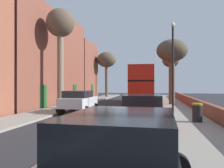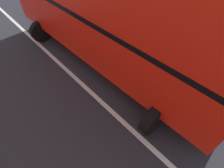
# 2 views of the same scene
# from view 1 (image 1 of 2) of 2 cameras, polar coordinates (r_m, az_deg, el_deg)

# --- Properties ---
(ground_plane) EXTENTS (84.00, 84.00, 0.00)m
(ground_plane) POSITION_cam_1_polar(r_m,az_deg,el_deg) (14.91, -1.35, -8.32)
(ground_plane) COLOR #28282D
(road_centre_line) EXTENTS (0.16, 54.00, 0.01)m
(road_centre_line) POSITION_cam_1_polar(r_m,az_deg,el_deg) (14.91, -1.35, -8.31)
(road_centre_line) COLOR silver
(road_centre_line) RESTS_ON ground
(sidewalk_left) EXTENTS (2.60, 60.00, 0.12)m
(sidewalk_left) POSITION_cam_1_polar(r_m,az_deg,el_deg) (16.61, -18.28, -7.27)
(sidewalk_left) COLOR gray
(sidewalk_left) RESTS_ON ground
(sidewalk_right) EXTENTS (2.60, 60.00, 0.12)m
(sidewalk_right) POSITION_cam_1_polar(r_m,az_deg,el_deg) (14.72, 17.88, -8.19)
(sidewalk_right) COLOR gray
(sidewalk_right) RESTS_ON ground
(boundary_wall_right) EXTENTS (0.36, 54.00, 0.91)m
(boundary_wall_right) POSITION_cam_1_polar(r_m,az_deg,el_deg) (14.94, 23.82, -6.53)
(boundary_wall_right) COLOR brown
(boundary_wall_right) RESTS_ON ground
(double_decker_bus) EXTENTS (3.70, 10.10, 4.06)m
(double_decker_bus) POSITION_cam_1_polar(r_m,az_deg,el_deg) (26.70, 7.62, 0.37)
(double_decker_bus) COLOR red
(double_decker_bus) RESTS_ON ground
(parked_car_red_right_0) EXTENTS (2.58, 4.34, 1.65)m
(parked_car_red_right_0) POSITION_cam_1_polar(r_m,az_deg,el_deg) (11.06, 7.75, -6.27)
(parked_car_red_right_0) COLOR #AD1919
(parked_car_red_right_0) RESTS_ON ground
(parked_car_silver_left_1) EXTENTS (2.52, 4.02, 1.67)m
(parked_car_silver_left_1) POSITION_cam_1_polar(r_m,az_deg,el_deg) (17.21, -8.30, -4.04)
(parked_car_silver_left_1) COLOR #B7BABF
(parked_car_silver_left_1) RESTS_ON ground
(parked_car_black_right_2) EXTENTS (2.61, 4.21, 1.66)m
(parked_car_black_right_2) POSITION_cam_1_polar(r_m,az_deg,el_deg) (4.03, 2.65, -17.32)
(parked_car_black_right_2) COLOR black
(parked_car_black_right_2) RESTS_ON ground
(street_tree_left_0) EXTENTS (3.15, 3.15, 7.40)m
(street_tree_left_0) POSITION_cam_1_polar(r_m,az_deg,el_deg) (38.13, -1.39, 5.86)
(street_tree_left_0) COLOR brown
(street_tree_left_0) RESTS_ON sidewalk_left
(street_tree_right_3) EXTENTS (3.14, 3.14, 6.63)m
(street_tree_right_3) POSITION_cam_1_polar(r_m,az_deg,el_deg) (24.39, 14.75, 7.59)
(street_tree_right_3) COLOR brown
(street_tree_right_3) RESTS_ON sidewalk_right
(street_tree_left_4) EXTENTS (2.42, 2.42, 8.49)m
(street_tree_left_4) POSITION_cam_1_polar(r_m,az_deg,el_deg) (20.54, -12.78, 13.39)
(street_tree_left_4) COLOR #7A6B56
(street_tree_left_4) RESTS_ON sidewalk_left
(street_tree_right_5) EXTENTS (2.14, 2.14, 6.02)m
(street_tree_right_5) POSITION_cam_1_polar(r_m,az_deg,el_deg) (30.33, 14.44, 5.15)
(street_tree_right_5) COLOR brown
(street_tree_right_5) RESTS_ON sidewalk_right
(lamppost_right) EXTENTS (0.32, 0.32, 6.31)m
(lamppost_right) POSITION_cam_1_polar(r_m,az_deg,el_deg) (16.40, 14.96, 5.76)
(lamppost_right) COLOR black
(lamppost_right) RESTS_ON sidewalk_right
(litter_bin_right) EXTENTS (0.55, 0.55, 1.00)m
(litter_bin_right) POSITION_cam_1_polar(r_m,az_deg,el_deg) (13.14, 20.52, -6.68)
(litter_bin_right) COLOR black
(litter_bin_right) RESTS_ON sidewalk_right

